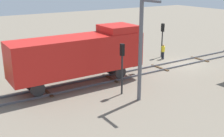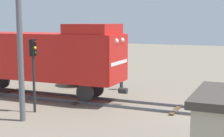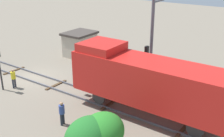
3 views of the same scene
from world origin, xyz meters
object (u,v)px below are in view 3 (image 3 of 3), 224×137
object	(u,v)px
catenary_mast	(152,40)
relay_hut	(80,44)
worker_by_signal	(62,112)
traffic_signal_mid	(146,60)
locomotive	(145,79)
worker_near_track	(13,77)

from	to	relation	value
catenary_mast	relay_hut	distance (m)	10.90
worker_by_signal	catenary_mast	distance (m)	9.88
traffic_signal_mid	locomotive	bearing A→B (deg)	27.84
locomotive	relay_hut	world-z (taller)	locomotive
locomotive	worker_by_signal	size ratio (longest dim) A/B	6.82
locomotive	catenary_mast	distance (m)	5.67
traffic_signal_mid	catenary_mast	distance (m)	2.13
traffic_signal_mid	worker_by_signal	distance (m)	8.07
traffic_signal_mid	worker_by_signal	xyz separation A→B (m)	(7.60, -2.05, -1.78)
worker_by_signal	relay_hut	world-z (taller)	relay_hut
worker_near_track	relay_hut	size ratio (longest dim) A/B	0.49
worker_near_track	traffic_signal_mid	bearing A→B (deg)	174.21
locomotive	relay_hut	bearing A→B (deg)	-120.95
worker_by_signal	catenary_mast	world-z (taller)	catenary_mast
traffic_signal_mid	worker_near_track	xyz separation A→B (m)	(5.80, -9.55, -1.78)
worker_near_track	catenary_mast	bearing A→B (deg)	-177.78
catenary_mast	relay_hut	bearing A→B (deg)	-103.32
locomotive	catenary_mast	bearing A→B (deg)	-156.33
worker_by_signal	relay_hut	xyz separation A→B (m)	(-11.70, -8.66, 0.40)
worker_near_track	catenary_mast	xyz separation A→B (m)	(-7.46, 9.12, 3.04)
traffic_signal_mid	relay_hut	size ratio (longest dim) A/B	1.14
worker_near_track	relay_hut	xyz separation A→B (m)	(-9.90, -1.16, 0.40)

